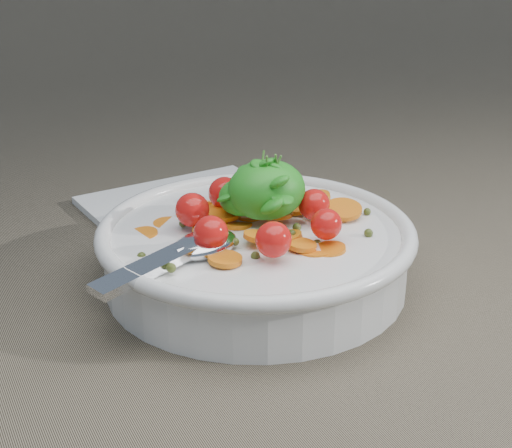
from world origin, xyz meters
name	(u,v)px	position (x,y,z in m)	size (l,w,h in m)	color
ground	(239,295)	(0.00, 0.00, 0.00)	(6.00, 6.00, 0.00)	#786D56
bowl	(256,249)	(0.02, 0.01, 0.03)	(0.26, 0.24, 0.10)	white
napkin	(193,208)	(0.03, 0.17, 0.00)	(0.18, 0.16, 0.01)	white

